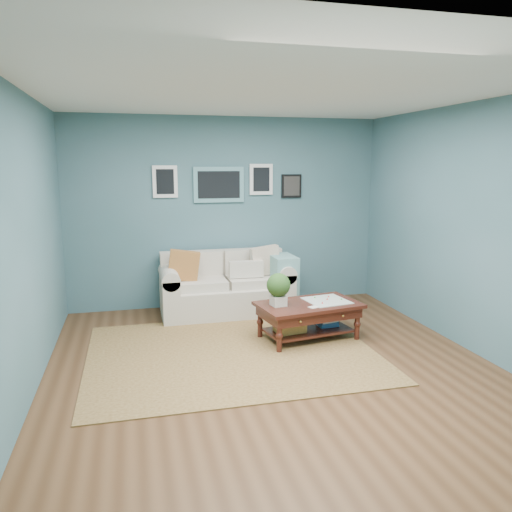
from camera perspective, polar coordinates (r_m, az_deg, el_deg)
name	(u,v)px	position (r m, az deg, el deg)	size (l,w,h in m)	color
room_shell	(274,235)	(4.86, 2.04, 2.39)	(5.00, 5.02, 2.70)	brown
area_rug	(232,353)	(5.57, -2.76, -10.98)	(3.07, 2.46, 0.01)	brown
loveseat	(231,286)	(6.92, -2.82, -3.41)	(1.82, 0.83, 0.94)	beige
coffee_table	(304,310)	(5.89, 5.46, -6.14)	(1.26, 0.86, 0.82)	#35160F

